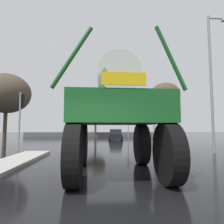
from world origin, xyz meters
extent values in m
plane|color=black|center=(0.00, 18.00, 0.00)|extent=(120.00, 120.00, 0.00)
cube|color=#B2AFA8|center=(-3.72, 5.47, 0.07)|extent=(1.58, 8.44, 0.15)
cylinder|color=black|center=(-0.46, 5.34, 0.90)|extent=(0.46, 1.82, 1.81)
cylinder|color=black|center=(2.26, 5.39, 0.90)|extent=(0.46, 1.82, 1.81)
cylinder|color=black|center=(-0.40, 2.01, 0.90)|extent=(0.46, 1.82, 1.81)
cylinder|color=black|center=(2.32, 2.06, 0.90)|extent=(0.46, 1.82, 1.81)
cube|color=#195B23|center=(0.93, 3.70, 2.27)|extent=(3.30, 4.08, 0.96)
cube|color=#154E1E|center=(0.92, 4.11, 3.27)|extent=(1.32, 1.48, 1.04)
cylinder|color=silver|center=(0.94, 3.12, 3.46)|extent=(1.45, 1.41, 1.42)
cylinder|color=#195B23|center=(-0.49, 1.86, 3.65)|extent=(1.19, 0.14, 1.85)
cylinder|color=#195B23|center=(2.41, 1.91, 3.71)|extent=(0.96, 0.14, 1.96)
cube|color=yellow|center=(0.97, 1.66, 3.00)|extent=(1.25, 0.06, 0.36)
cube|color=black|center=(2.59, 23.42, 0.53)|extent=(1.98, 4.21, 0.70)
cube|color=#23282D|center=(2.58, 23.27, 1.20)|extent=(1.70, 2.20, 0.64)
cylinder|color=black|center=(1.84, 24.83, 0.30)|extent=(0.22, 0.61, 0.60)
cylinder|color=black|center=(3.53, 24.71, 0.30)|extent=(0.22, 0.61, 0.60)
cylinder|color=black|center=(1.65, 22.13, 0.30)|extent=(0.22, 0.61, 0.60)
cylinder|color=black|center=(3.34, 22.01, 0.30)|extent=(0.22, 0.61, 0.60)
cylinder|color=gray|center=(-4.87, 9.36, 2.00)|extent=(0.11, 0.11, 4.00)
cube|color=black|center=(-4.87, 9.58, 3.48)|extent=(0.24, 0.32, 0.84)
sphere|color=red|center=(-4.87, 9.77, 3.75)|extent=(0.17, 0.17, 0.17)
sphere|color=#3C2403|center=(-4.87, 9.77, 3.48)|extent=(0.17, 0.17, 0.17)
sphere|color=black|center=(-4.87, 9.77, 3.21)|extent=(0.17, 0.17, 0.17)
cylinder|color=gray|center=(4.03, 9.36, 1.82)|extent=(0.11, 0.11, 3.64)
cube|color=black|center=(4.03, 9.58, 3.12)|extent=(0.24, 0.32, 0.84)
sphere|color=red|center=(4.03, 9.77, 3.39)|extent=(0.17, 0.17, 0.17)
sphere|color=#3C2403|center=(4.03, 9.77, 3.12)|extent=(0.17, 0.17, 0.17)
sphere|color=black|center=(4.03, 9.77, 2.85)|extent=(0.17, 0.17, 0.17)
cylinder|color=gray|center=(-4.62, 26.64, 2.03)|extent=(0.11, 0.11, 4.05)
cube|color=black|center=(-4.62, 26.86, 3.53)|extent=(0.24, 0.32, 0.84)
sphere|color=red|center=(-4.62, 27.05, 3.80)|extent=(0.17, 0.17, 0.17)
sphere|color=#3C2403|center=(-4.62, 27.05, 3.53)|extent=(0.17, 0.17, 0.17)
sphere|color=black|center=(-4.62, 27.05, 3.26)|extent=(0.17, 0.17, 0.17)
cylinder|color=gray|center=(4.86, 26.64, 2.09)|extent=(0.11, 0.11, 4.19)
cube|color=black|center=(4.86, 26.86, 3.67)|extent=(0.24, 0.32, 0.84)
sphere|color=red|center=(4.86, 27.05, 3.94)|extent=(0.17, 0.17, 0.17)
sphere|color=#3C2403|center=(4.86, 27.05, 3.67)|extent=(0.17, 0.17, 0.17)
sphere|color=black|center=(4.86, 27.05, 3.40)|extent=(0.17, 0.17, 0.17)
cylinder|color=gray|center=(7.88, 8.88, 4.74)|extent=(0.18, 0.18, 9.47)
cylinder|color=gray|center=(8.50, 8.88, 9.32)|extent=(1.23, 0.10, 0.10)
cylinder|color=#473828|center=(-8.43, 15.03, 1.69)|extent=(0.33, 0.33, 3.38)
ellipsoid|color=brown|center=(-8.43, 15.03, 4.91)|extent=(4.38, 4.38, 3.72)
cylinder|color=#473828|center=(8.88, 20.81, 2.32)|extent=(0.38, 0.38, 4.65)
ellipsoid|color=brown|center=(8.88, 20.81, 5.97)|extent=(3.78, 3.78, 3.21)
cylinder|color=#473828|center=(-0.39, 32.40, 1.86)|extent=(0.37, 0.37, 3.72)
ellipsoid|color=brown|center=(-0.39, 32.40, 5.08)|extent=(3.88, 3.88, 3.30)
cube|color=#59595B|center=(0.00, 33.33, 0.45)|extent=(27.33, 0.24, 0.90)
camera|label=1|loc=(0.30, -3.51, 1.64)|focal=30.91mm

